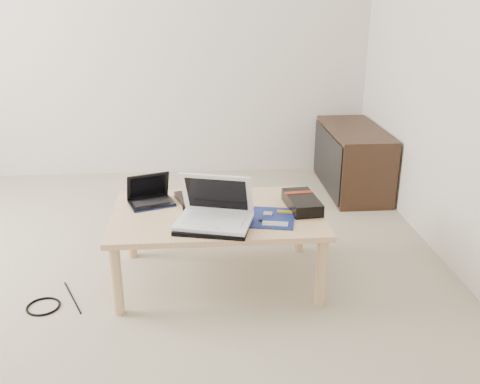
{
  "coord_description": "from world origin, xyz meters",
  "views": [
    {
      "loc": [
        0.59,
        -2.46,
        1.5
      ],
      "look_at": [
        0.79,
        0.13,
        0.51
      ],
      "focal_mm": 40.0,
      "sensor_mm": 36.0,
      "label": 1
    }
  ],
  "objects": [
    {
      "name": "motherboard",
      "position": [
        0.95,
        0.02,
        0.4
      ],
      "size": [
        0.27,
        0.31,
        0.01
      ],
      "color": "#0C134D",
      "rests_on": "coffee_table"
    },
    {
      "name": "coffee_table",
      "position": [
        0.67,
        0.13,
        0.35
      ],
      "size": [
        1.1,
        0.7,
        0.4
      ],
      "color": "#E4BB89",
      "rests_on": "ground"
    },
    {
      "name": "remote",
      "position": [
        0.77,
        0.24,
        0.41
      ],
      "size": [
        0.1,
        0.24,
        0.02
      ],
      "color": "#AAABAF",
      "rests_on": "coffee_table"
    },
    {
      "name": "tablet",
      "position": [
        0.61,
        0.15,
        0.41
      ],
      "size": [
        0.25,
        0.2,
        0.01
      ],
      "color": "black",
      "rests_on": "coffee_table"
    },
    {
      "name": "gpu_box",
      "position": [
        1.13,
        0.15,
        0.43
      ],
      "size": [
        0.18,
        0.31,
        0.07
      ],
      "color": "black",
      "rests_on": "coffee_table"
    },
    {
      "name": "neoprene_sleeve",
      "position": [
        0.65,
        -0.07,
        0.41
      ],
      "size": [
        0.4,
        0.33,
        0.02
      ],
      "primitive_type": "cube",
      "rotation": [
        0.0,
        0.0,
        -0.24
      ],
      "color": "black",
      "rests_on": "coffee_table"
    },
    {
      "name": "floor_cable_coil",
      "position": [
        -0.21,
        -0.09,
        0.01
      ],
      "size": [
        0.17,
        0.17,
        0.01
      ],
      "primitive_type": "torus",
      "rotation": [
        0.0,
        0.0,
        0.01
      ],
      "color": "black",
      "rests_on": "ground"
    },
    {
      "name": "white_laptop",
      "position": [
        0.66,
        -0.04,
        0.47
      ],
      "size": [
        0.41,
        0.34,
        0.24
      ],
      "color": "white",
      "rests_on": "neoprene_sleeve"
    },
    {
      "name": "netbook",
      "position": [
        0.32,
        0.27,
        0.43
      ],
      "size": [
        0.27,
        0.24,
        0.16
      ],
      "color": "black",
      "rests_on": "coffee_table"
    },
    {
      "name": "cable_coil",
      "position": [
        0.61,
        0.04,
        0.41
      ],
      "size": [
        0.13,
        0.13,
        0.01
      ],
      "primitive_type": "torus",
      "rotation": [
        0.0,
        0.0,
        -0.31
      ],
      "color": "black",
      "rests_on": "coffee_table"
    },
    {
      "name": "book",
      "position": [
        0.6,
        0.31,
        0.41
      ],
      "size": [
        0.33,
        0.3,
        0.03
      ],
      "color": "black",
      "rests_on": "coffee_table"
    },
    {
      "name": "floor_cable_trail",
      "position": [
        -0.09,
        -0.01,
        0.0
      ],
      "size": [
        0.15,
        0.31,
        0.01
      ],
      "primitive_type": "cylinder",
      "rotation": [
        1.57,
        0.0,
        0.45
      ],
      "color": "black",
      "rests_on": "ground"
    },
    {
      "name": "ground",
      "position": [
        0.0,
        0.0,
        0.0
      ],
      "size": [
        4.0,
        4.0,
        0.0
      ],
      "primitive_type": "plane",
      "color": "#B1A690",
      "rests_on": "ground"
    },
    {
      "name": "media_cabinet",
      "position": [
        1.77,
        1.45,
        0.25
      ],
      "size": [
        0.41,
        0.9,
        0.5
      ],
      "color": "#331E15",
      "rests_on": "ground"
    }
  ]
}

